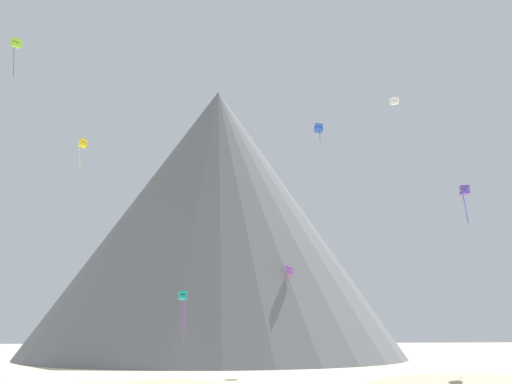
% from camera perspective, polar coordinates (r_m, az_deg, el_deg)
% --- Properties ---
extents(rock_massif, '(97.80, 97.80, 52.22)m').
position_cam_1_polar(rock_massif, '(109.52, -3.79, -3.11)').
color(rock_massif, slate).
rests_on(rock_massif, ground_plane).
extents(kite_white_high, '(1.23, 1.21, 1.02)m').
position_cam_1_polar(kite_white_high, '(77.92, 13.61, 8.78)').
color(kite_white_high, white).
extents(kite_yellow_high, '(1.25, 1.22, 4.11)m').
position_cam_1_polar(kite_yellow_high, '(77.61, -16.87, 4.62)').
color(kite_yellow_high, yellow).
extents(kite_teal_low, '(0.95, 0.98, 5.17)m').
position_cam_1_polar(kite_teal_low, '(61.52, -7.29, -10.34)').
color(kite_teal_low, teal).
extents(kite_indigo_mid, '(0.92, 0.91, 3.61)m').
position_cam_1_polar(kite_indigo_mid, '(57.99, 20.06, 0.11)').
color(kite_indigo_mid, '#5138B2').
extents(kite_lime_high, '(1.38, 1.37, 5.17)m').
position_cam_1_polar(kite_lime_high, '(76.89, -22.78, 13.47)').
color(kite_lime_high, '#8CD133').
extents(kite_violet_low, '(1.30, 1.26, 5.39)m').
position_cam_1_polar(kite_violet_low, '(85.79, 3.30, -7.85)').
color(kite_violet_low, purple).
extents(kite_blue_high, '(1.39, 1.35, 2.92)m').
position_cam_1_polar(kite_blue_high, '(89.65, 6.25, 6.32)').
color(kite_blue_high, blue).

